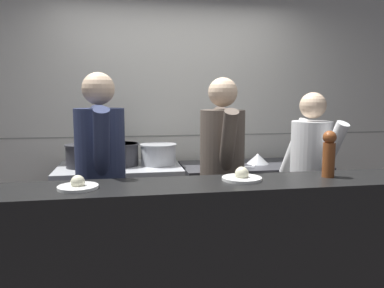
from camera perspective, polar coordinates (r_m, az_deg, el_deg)
wall_back_tiled at (r=3.88m, az=-2.65°, el=3.54°), size 8.00×0.06×2.60m
oven_range at (r=3.61m, az=-10.82°, el=-10.46°), size 1.11×0.71×0.92m
prep_counter at (r=3.82m, az=9.14°, el=-9.70°), size 1.39×0.65×0.89m
pass_counter at (r=2.47m, az=6.66°, el=-17.58°), size 2.93×0.45×1.03m
stock_pot at (r=3.50m, az=-16.44°, el=-1.65°), size 0.30×0.30×0.21m
sauce_pot at (r=3.51m, az=-10.88°, el=-1.47°), size 0.35×0.35×0.20m
braising_pot at (r=3.50m, az=-5.14°, el=-1.48°), size 0.34×0.34×0.19m
mixing_bowl_steel at (r=3.74m, az=9.97°, el=-2.21°), size 0.22×0.22×0.10m
chefs_knife at (r=3.55m, az=6.15°, el=-3.35°), size 0.34×0.17×0.02m
plated_dish_main at (r=2.21m, az=-16.99°, el=-6.06°), size 0.23×0.23×0.08m
plated_dish_appetiser at (r=2.35m, az=7.59°, el=-4.97°), size 0.25×0.25×0.09m
pepper_mill at (r=2.55m, az=20.14°, el=-1.26°), size 0.09×0.09×0.30m
chef_head_cook at (r=2.76m, az=-13.68°, el=-5.37°), size 0.39×0.75×1.72m
chef_sous at (r=2.93m, az=4.59°, el=-4.73°), size 0.37×0.74×1.69m
chef_line at (r=3.21m, az=17.54°, el=-5.12°), size 0.41×0.68×1.58m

